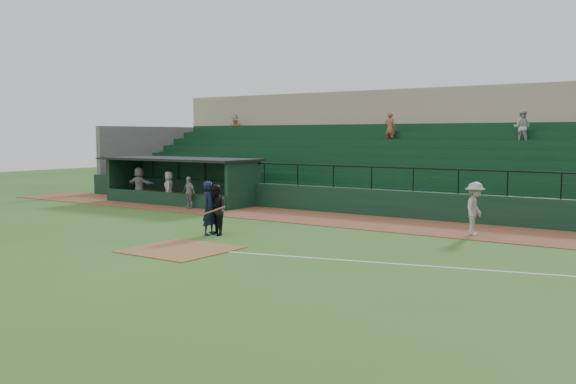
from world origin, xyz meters
The scene contains 12 objects.
ground centered at (0.00, 0.00, 0.00)m, with size 90.00×90.00×0.00m, color #2F5A1D.
warning_track centered at (0.00, 8.00, 0.01)m, with size 40.00×4.00×0.03m, color brown.
home_plate_dirt centered at (0.00, -1.00, 0.01)m, with size 3.00×3.00×0.03m, color brown.
foul_line centered at (8.00, 1.20, 0.01)m, with size 18.00×0.09×0.01m, color white.
stadium_structure centered at (0.00, 16.46, 2.30)m, with size 38.00×13.08×6.40m.
dugout centered at (-9.75, 9.56, 1.33)m, with size 8.90×3.20×2.42m.
batter_at_plate centered at (-1.24, 1.80, 0.98)m, with size 1.06×0.76×1.97m.
umpire centered at (-1.04, 1.87, 0.93)m, with size 0.90×0.70×1.85m, color black.
runner centered at (6.75, 7.03, 0.99)m, with size 1.24×0.71×1.92m, color #A7A19C.
dugout_player_a centered at (-7.62, 7.47, 0.81)m, with size 0.92×0.38×1.56m, color gray.
dugout_player_b centered at (-9.67, 8.17, 0.89)m, with size 0.84×0.55×1.72m, color #AAA69F.
dugout_player_c centered at (-11.92, 8.19, 0.98)m, with size 1.75×0.56×1.89m, color #9B9791.
Camera 1 is at (14.02, -15.43, 3.61)m, focal length 39.63 mm.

